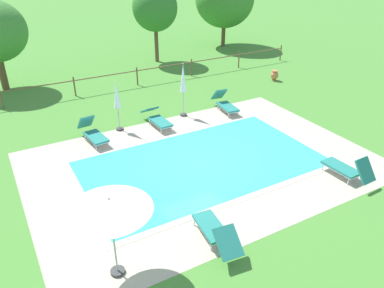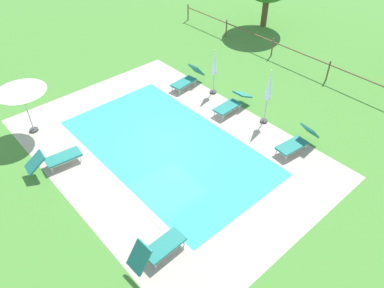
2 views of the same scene
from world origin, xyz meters
The scene contains 15 objects.
ground_plane centered at (0.00, 0.00, 0.00)m, with size 160.00×160.00×0.00m, color #478433.
pool_deck_paving centered at (0.00, 0.00, 0.00)m, with size 12.36×8.62×0.01m, color #B2A893.
swimming_pool_water centered at (0.00, 0.00, 0.01)m, with size 8.64×4.90×0.01m, color #38C6D1.
pool_coping_rim centered at (0.00, 0.00, 0.01)m, with size 9.12×5.38×0.01m.
sun_lounger_north_near_steps centered at (-0.07, 3.79, 0.36)m, with size 0.69×2.09×0.73m.
sun_lounger_north_mid centered at (3.76, -3.36, 0.40)m, with size 0.67×1.84×1.02m.
sun_lounger_north_far centered at (-2.98, 3.69, 0.39)m, with size 0.82×1.94×0.96m.
sun_lounger_north_end centered at (-1.86, -3.78, 0.37)m, with size 0.82×2.05×0.84m.
sun_lounger_south_near_corner centered at (3.51, 3.72, 0.39)m, with size 0.81×1.96×0.95m.
patio_umbrella_open_foreground centered at (-4.54, -3.52, 2.07)m, with size 1.96×1.96×2.29m.
patio_umbrella_closed_row_west centered at (1.48, 4.19, 1.70)m, with size 0.32×0.32×2.53m.
patio_umbrella_closed_row_centre centered at (-1.67, 4.20, 1.49)m, with size 0.32×0.32×2.25m.
terracotta_urn_near_fence centered at (8.64, 6.12, 0.33)m, with size 0.45×0.45×0.61m.
perimeter_fence centered at (1.28, 9.33, 0.70)m, with size 21.35×0.08×1.05m.
tree_centre centered at (4.36, 13.32, 3.53)m, with size 2.92×2.92×5.06m.
Camera 1 is at (-6.30, -10.33, 7.18)m, focal length 35.51 mm.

